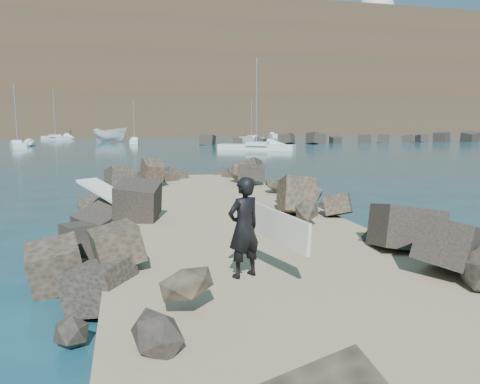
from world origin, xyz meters
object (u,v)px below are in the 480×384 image
(boat_imported, at_px, (110,135))
(surfer_with_board, at_px, (248,227))
(radome, at_px, (376,14))
(surfboard_resting, at_px, (110,198))
(sailboat_b, at_px, (135,141))

(boat_imported, xyz_separation_m, surfer_with_board, (4.32, -73.19, 0.24))
(boat_imported, height_order, radome, radome)
(boat_imported, xyz_separation_m, radome, (95.49, 85.31, 42.36))
(surfer_with_board, bearing_deg, surfboard_resting, 110.99)
(surfer_with_board, bearing_deg, sailboat_b, 90.50)
(surfboard_resting, bearing_deg, boat_imported, 58.68)
(boat_imported, distance_m, radome, 134.87)
(surfboard_resting, distance_m, sailboat_b, 59.76)
(radome, relative_size, sailboat_b, 3.03)
(surfboard_resting, distance_m, boat_imported, 67.09)
(sailboat_b, bearing_deg, boat_imported, 117.07)
(radome, bearing_deg, boat_imported, -138.22)
(surfer_with_board, xyz_separation_m, sailboat_b, (-0.58, 65.87, -1.09))
(surfboard_resting, relative_size, radome, 0.13)
(boat_imported, distance_m, surfer_with_board, 73.32)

